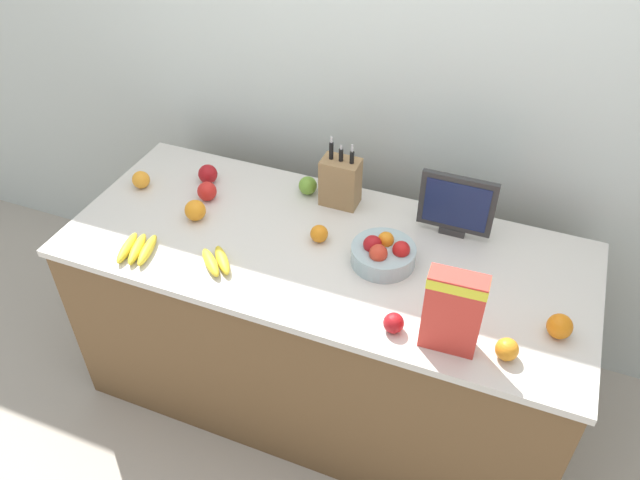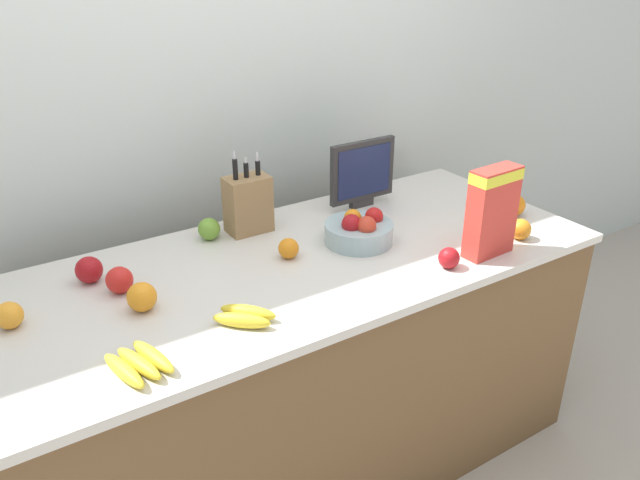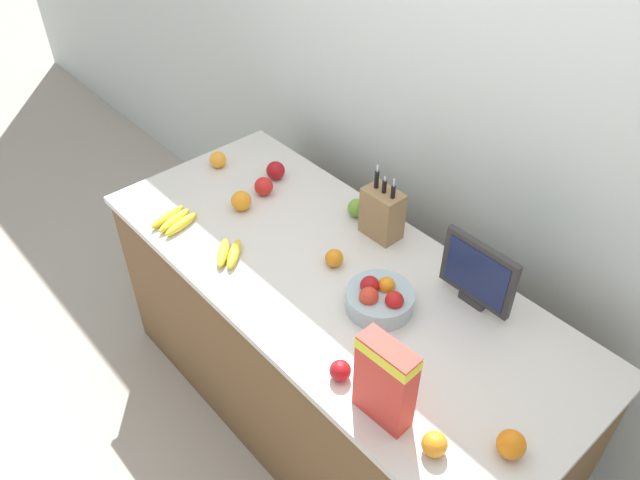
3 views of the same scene
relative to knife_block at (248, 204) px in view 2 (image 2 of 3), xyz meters
name	(u,v)px [view 2 (image 2 of 3)]	position (x,y,z in m)	size (l,w,h in m)	color
ground_plane	(305,456)	(0.05, -0.29, -0.99)	(14.00, 14.00, 0.00)	#B2A899
wall_back	(213,96)	(0.05, 0.35, 0.31)	(9.00, 0.06, 2.60)	silver
counter	(303,366)	(0.05, -0.29, -0.54)	(2.03, 0.85, 0.88)	brown
knife_block	(248,204)	(0.00, 0.00, 0.00)	(0.16, 0.10, 0.31)	#937047
small_monitor	(362,172)	(0.48, -0.03, 0.04)	(0.29, 0.03, 0.27)	#2D2D2D
cereal_box	(492,208)	(0.59, -0.60, 0.06)	(0.18, 0.08, 0.30)	red
fruit_bowl	(359,230)	(0.28, -0.30, -0.06)	(0.24, 0.24, 0.12)	#99B2B7
banana_bunch_left	(245,316)	(-0.29, -0.54, -0.08)	(0.18, 0.18, 0.04)	yellow
banana_bunch_right	(139,363)	(-0.60, -0.59, -0.09)	(0.16, 0.20, 0.04)	yellow
apple_by_knife_block	(209,229)	(-0.15, 0.01, -0.07)	(0.08, 0.08, 0.08)	#6B9E33
apple_leftmost	(449,258)	(0.41, -0.60, -0.07)	(0.07, 0.07, 0.07)	#A31419
apple_rightmost	(89,270)	(-0.59, -0.07, -0.06)	(0.08, 0.08, 0.08)	#A31419
apple_middle	(119,280)	(-0.53, -0.18, -0.06)	(0.08, 0.08, 0.08)	red
orange_by_cereal	(514,205)	(0.92, -0.42, -0.06)	(0.08, 0.08, 0.08)	orange
orange_mid_left	(521,229)	(0.78, -0.58, -0.07)	(0.07, 0.07, 0.07)	orange
orange_back_center	(9,315)	(-0.84, -0.21, -0.07)	(0.08, 0.08, 0.08)	orange
orange_front_left	(289,248)	(0.01, -0.26, -0.07)	(0.07, 0.07, 0.07)	orange
orange_mid_right	(142,297)	(-0.50, -0.32, -0.06)	(0.09, 0.09, 0.09)	orange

